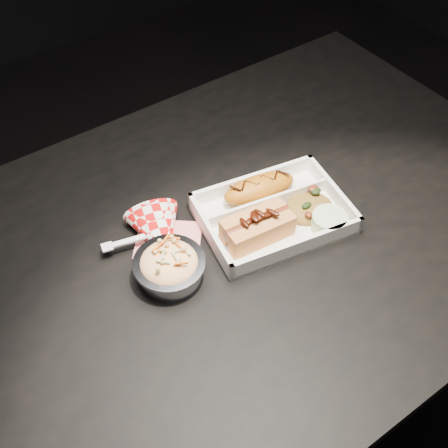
{
  "coord_description": "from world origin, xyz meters",
  "views": [
    {
      "loc": [
        -0.39,
        -0.51,
        1.49
      ],
      "look_at": [
        -0.04,
        -0.02,
        0.81
      ],
      "focal_mm": 45.0,
      "sensor_mm": 36.0,
      "label": 1
    }
  ],
  "objects_px": {
    "food_tray": "(273,216)",
    "hotdog": "(257,226)",
    "foil_coleslaw_cup": "(169,266)",
    "napkin_fork": "(160,234)",
    "dining_table": "(237,262)",
    "fried_pastry": "(259,188)"
  },
  "relations": [
    {
      "from": "food_tray",
      "to": "napkin_fork",
      "type": "height_order",
      "value": "napkin_fork"
    },
    {
      "from": "dining_table",
      "to": "foil_coleslaw_cup",
      "type": "distance_m",
      "value": 0.19
    },
    {
      "from": "dining_table",
      "to": "hotdog",
      "type": "height_order",
      "value": "hotdog"
    },
    {
      "from": "food_tray",
      "to": "hotdog",
      "type": "relative_size",
      "value": 2.25
    },
    {
      "from": "fried_pastry",
      "to": "hotdog",
      "type": "xyz_separation_m",
      "value": [
        -0.06,
        -0.07,
        0.0
      ]
    },
    {
      "from": "dining_table",
      "to": "food_tray",
      "type": "height_order",
      "value": "food_tray"
    },
    {
      "from": "dining_table",
      "to": "fried_pastry",
      "type": "height_order",
      "value": "fried_pastry"
    },
    {
      "from": "dining_table",
      "to": "foil_coleslaw_cup",
      "type": "xyz_separation_m",
      "value": [
        -0.15,
        -0.02,
        0.12
      ]
    },
    {
      "from": "food_tray",
      "to": "hotdog",
      "type": "xyz_separation_m",
      "value": [
        -0.05,
        -0.02,
        0.02
      ]
    },
    {
      "from": "fried_pastry",
      "to": "hotdog",
      "type": "distance_m",
      "value": 0.09
    },
    {
      "from": "foil_coleslaw_cup",
      "to": "napkin_fork",
      "type": "bearing_deg",
      "value": 70.99
    },
    {
      "from": "hotdog",
      "to": "foil_coleslaw_cup",
      "type": "bearing_deg",
      "value": -179.62
    },
    {
      "from": "hotdog",
      "to": "napkin_fork",
      "type": "xyz_separation_m",
      "value": [
        -0.14,
        0.09,
        -0.02
      ]
    },
    {
      "from": "dining_table",
      "to": "food_tray",
      "type": "relative_size",
      "value": 4.3
    },
    {
      "from": "hotdog",
      "to": "napkin_fork",
      "type": "height_order",
      "value": "napkin_fork"
    },
    {
      "from": "food_tray",
      "to": "napkin_fork",
      "type": "relative_size",
      "value": 1.56
    },
    {
      "from": "dining_table",
      "to": "napkin_fork",
      "type": "height_order",
      "value": "napkin_fork"
    },
    {
      "from": "food_tray",
      "to": "fried_pastry",
      "type": "xyz_separation_m",
      "value": [
        0.01,
        0.05,
        0.02
      ]
    },
    {
      "from": "dining_table",
      "to": "foil_coleslaw_cup",
      "type": "height_order",
      "value": "foil_coleslaw_cup"
    },
    {
      "from": "fried_pastry",
      "to": "napkin_fork",
      "type": "height_order",
      "value": "napkin_fork"
    },
    {
      "from": "dining_table",
      "to": "fried_pastry",
      "type": "bearing_deg",
      "value": 27.5
    },
    {
      "from": "food_tray",
      "to": "foil_coleslaw_cup",
      "type": "bearing_deg",
      "value": -168.84
    }
  ]
}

